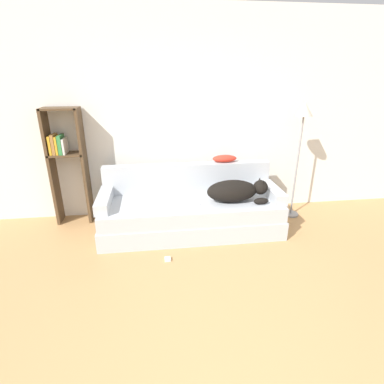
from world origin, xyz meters
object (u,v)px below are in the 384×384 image
dog (236,191)px  bookshelf (66,159)px  throw_pillow (225,159)px  couch (191,216)px  floor_lamp (302,127)px  power_adapter (168,259)px  laptop (187,202)px

dog → bookshelf: 2.19m
dog → throw_pillow: 0.55m
couch → floor_lamp: size_ratio=1.44×
couch → power_adapter: couch is taller
couch → throw_pillow: bearing=36.6°
bookshelf → power_adapter: bearing=-43.0°
throw_pillow → bookshelf: bearing=176.6°
dog → bookshelf: size_ratio=0.50×
couch → dog: (0.54, -0.10, 0.35)m
bookshelf → floor_lamp: (3.03, -0.23, 0.37)m
dog → bookshelf: bearing=164.2°
laptop → floor_lamp: 1.77m
laptop → bookshelf: bookshelf is taller
laptop → power_adapter: laptop is taller
couch → throw_pillow: throw_pillow is taller
couch → dog: size_ratio=2.95×
couch → floor_lamp: bearing=10.2°
power_adapter → throw_pillow: bearing=50.3°
laptop → power_adapter: size_ratio=4.71×
laptop → throw_pillow: (0.56, 0.45, 0.41)m
couch → throw_pillow: (0.50, 0.37, 0.63)m
dog → throw_pillow: bearing=95.1°
couch → floor_lamp: (1.48, 0.27, 1.04)m
bookshelf → couch: bearing=-17.6°
bookshelf → power_adapter: (1.21, -1.13, -0.86)m
couch → dog: bearing=-10.2°
laptop → floor_lamp: (1.54, 0.34, 0.82)m
bookshelf → floor_lamp: 3.06m
dog → power_adapter: (-0.88, -0.54, -0.54)m
laptop → throw_pillow: bearing=33.1°
floor_lamp → power_adapter: size_ratio=24.18×
couch → laptop: laptop is taller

